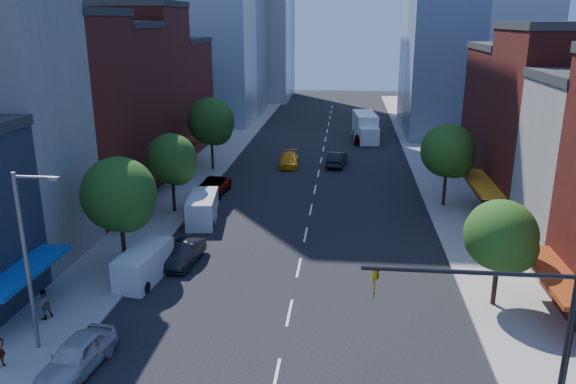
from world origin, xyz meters
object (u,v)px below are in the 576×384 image
(cargo_van_far, at_px, (202,209))
(traffic_car_oncoming, at_px, (337,159))
(traffic_car_far, at_px, (361,138))
(parked_car_third, at_px, (212,186))
(cargo_van_near, at_px, (143,265))
(pedestrian_far, at_px, (44,304))
(box_truck, at_px, (365,128))
(parked_car_front, at_px, (77,356))
(taxi, at_px, (289,160))
(parked_car_second, at_px, (185,254))
(parked_car_rear, at_px, (201,201))

(cargo_van_far, bearing_deg, traffic_car_oncoming, 54.38)
(cargo_van_far, bearing_deg, traffic_car_far, 60.01)
(parked_car_third, bearing_deg, cargo_van_near, -86.75)
(parked_car_third, bearing_deg, pedestrian_far, -95.41)
(traffic_car_oncoming, distance_m, box_truck, 15.22)
(parked_car_front, height_order, traffic_car_far, parked_car_front)
(parked_car_third, bearing_deg, taxi, 65.27)
(box_truck, bearing_deg, traffic_car_oncoming, -109.52)
(pedestrian_far, bearing_deg, cargo_van_near, 178.50)
(parked_car_front, xyz_separation_m, parked_car_second, (1.61, 12.30, -0.08))
(taxi, height_order, traffic_car_oncoming, traffic_car_oncoming)
(parked_car_rear, xyz_separation_m, pedestrian_far, (-3.64, -19.36, 0.29))
(taxi, bearing_deg, cargo_van_far, -108.91)
(parked_car_rear, relative_size, cargo_van_far, 0.90)
(parked_car_third, height_order, traffic_car_oncoming, traffic_car_oncoming)
(parked_car_third, relative_size, box_truck, 0.59)
(box_truck, xyz_separation_m, pedestrian_far, (-18.51, -50.44, -0.68))
(parked_car_front, bearing_deg, parked_car_rear, 97.11)
(cargo_van_near, relative_size, box_truck, 0.56)
(box_truck, bearing_deg, cargo_van_near, -114.56)
(cargo_van_near, relative_size, traffic_car_oncoming, 1.02)
(parked_car_second, relative_size, traffic_car_far, 1.10)
(parked_car_third, height_order, parked_car_rear, parked_car_third)
(parked_car_rear, xyz_separation_m, traffic_car_far, (14.26, 28.88, -0.03))
(traffic_car_far, bearing_deg, taxi, 59.46)
(parked_car_second, bearing_deg, cargo_van_near, -119.58)
(parked_car_rear, relative_size, traffic_car_oncoming, 1.00)
(parked_car_rear, bearing_deg, taxi, 66.69)
(traffic_car_oncoming, relative_size, box_truck, 0.54)
(parked_car_second, xyz_separation_m, cargo_van_near, (-1.87, -2.78, 0.30))
(cargo_van_near, relative_size, cargo_van_far, 0.92)
(parked_car_third, bearing_deg, traffic_car_far, 63.08)
(pedestrian_far, bearing_deg, parked_car_second, 178.55)
(parked_car_front, bearing_deg, box_truck, 81.51)
(taxi, distance_m, pedestrian_far, 36.42)
(parked_car_front, height_order, box_truck, box_truck)
(cargo_van_near, height_order, traffic_car_oncoming, cargo_van_near)
(parked_car_second, height_order, cargo_van_near, cargo_van_near)
(parked_car_third, distance_m, pedestrian_far, 24.03)
(cargo_van_near, bearing_deg, parked_car_second, 62.42)
(parked_car_second, distance_m, pedestrian_far, 9.81)
(parked_car_rear, height_order, box_truck, box_truck)
(cargo_van_near, xyz_separation_m, cargo_van_far, (1.01, 10.81, 0.08))
(parked_car_front, relative_size, parked_car_second, 1.08)
(parked_car_front, relative_size, taxi, 0.95)
(taxi, xyz_separation_m, traffic_car_oncoming, (5.35, 0.54, 0.09))
(pedestrian_far, bearing_deg, traffic_car_far, -167.69)
(cargo_van_far, xyz_separation_m, taxi, (5.05, 18.96, -0.39))
(parked_car_second, xyz_separation_m, cargo_van_far, (-0.86, 8.04, 0.38))
(parked_car_rear, height_order, cargo_van_near, cargo_van_near)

